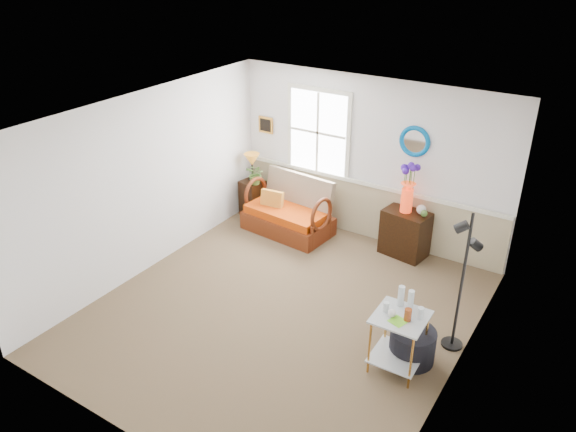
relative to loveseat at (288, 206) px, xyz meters
The scene contains 19 objects.
floor 2.27m from the loveseat, 59.69° to the right, with size 4.50×5.00×0.01m, color brown.
ceiling 3.09m from the loveseat, 59.69° to the right, with size 4.50×5.00×0.01m, color white.
walls 2.38m from the loveseat, 59.69° to the right, with size 4.51×5.01×2.60m.
wainscot 1.25m from the loveseat, 26.57° to the left, with size 4.46×0.02×0.90m, color tan.
chair_rail 1.33m from the loveseat, 26.16° to the left, with size 4.46×0.04×0.06m, color white.
window 1.29m from the loveseat, 68.07° to the left, with size 1.14×0.06×1.44m, color white, non-canonical shape.
picture 1.46m from the loveseat, 144.89° to the left, with size 0.28×0.03×0.28m, color #B17929.
mirror 2.30m from the loveseat, 17.12° to the left, with size 0.47×0.47×0.07m, color #0073C9.
loveseat is the anchor object (origin of this frame).
throw_pillow 0.28m from the loveseat, 168.70° to the right, with size 0.38×0.10×0.38m, color #C7530B, non-canonical shape.
lamp_stand 0.91m from the loveseat, 165.94° to the left, with size 0.35×0.35×0.63m, color black, non-canonical shape.
table_lamp 1.01m from the loveseat, 163.81° to the left, with size 0.27×0.27×0.48m, color orange, non-canonical shape.
potted_plant 0.81m from the loveseat, 167.99° to the left, with size 0.32×0.36×0.28m, color #4A722D.
cabinet 1.93m from the loveseat, 10.18° to the left, with size 0.67×0.43×0.72m, color black, non-canonical shape.
flower_vase 2.01m from the loveseat, 10.54° to the left, with size 0.22×0.22×0.76m, color red, non-canonical shape.
side_table 3.50m from the loveseat, 36.86° to the right, with size 0.57×0.57×0.72m, color #BF8331, non-canonical shape.
tabletop_items 3.50m from the loveseat, 36.18° to the right, with size 0.42×0.42×0.25m, color silver, non-canonical shape.
floor_lamp 3.53m from the loveseat, 23.06° to the right, with size 0.26×0.26×1.77m, color black, non-canonical shape.
ottoman 3.47m from the loveseat, 32.97° to the right, with size 0.53×0.53×0.41m, color black.
Camera 1 is at (3.31, -5.01, 4.43)m, focal length 35.00 mm.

